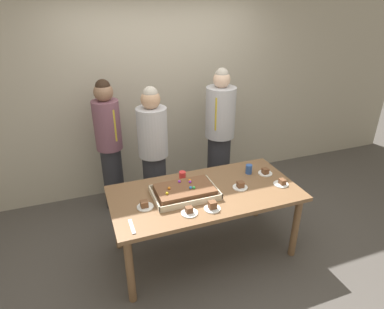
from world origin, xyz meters
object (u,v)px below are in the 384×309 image
(plated_slice_near_right, at_px, (212,207))
(person_serving_front, at_px, (220,135))
(sheet_cake, at_px, (185,191))
(drink_cup_nearest, at_px, (182,176))
(plated_slice_near_left, at_px, (240,186))
(person_green_shirt_behind, at_px, (154,153))
(party_table, at_px, (205,199))
(plated_slice_far_left, at_px, (189,212))
(plated_slice_center_front, at_px, (265,172))
(drink_cup_middle, at_px, (249,169))
(person_striped_tie_right, at_px, (110,144))
(plated_slice_far_right, at_px, (282,183))
(plated_slice_center_back, at_px, (145,205))
(cake_server_utensil, at_px, (132,227))

(plated_slice_near_right, xyz_separation_m, person_serving_front, (0.64, 1.25, 0.12))
(sheet_cake, relative_size, drink_cup_nearest, 6.11)
(plated_slice_near_left, xyz_separation_m, person_green_shirt_behind, (-0.66, 0.87, 0.08))
(plated_slice_near_left, bearing_deg, party_table, 171.59)
(plated_slice_far_left, relative_size, plated_slice_center_front, 1.00)
(plated_slice_center_front, relative_size, person_serving_front, 0.09)
(drink_cup_middle, bearing_deg, person_striped_tie_right, 143.65)
(plated_slice_far_right, bearing_deg, plated_slice_center_front, 98.02)
(party_table, distance_m, plated_slice_far_left, 0.40)
(drink_cup_middle, bearing_deg, sheet_cake, -167.40)
(plated_slice_near_left, relative_size, plated_slice_center_back, 1.00)
(drink_cup_nearest, height_order, cake_server_utensil, drink_cup_nearest)
(plated_slice_center_back, distance_m, person_serving_front, 1.58)
(drink_cup_nearest, distance_m, person_striped_tie_right, 1.08)
(plated_slice_far_right, distance_m, plated_slice_center_front, 0.25)
(plated_slice_center_front, xyz_separation_m, drink_cup_middle, (-0.16, 0.08, 0.03))
(plated_slice_far_left, height_order, cake_server_utensil, plated_slice_far_left)
(plated_slice_far_left, relative_size, person_striped_tie_right, 0.09)
(drink_cup_nearest, bearing_deg, plated_slice_center_back, -144.13)
(person_striped_tie_right, bearing_deg, drink_cup_middle, 28.50)
(drink_cup_middle, relative_size, person_serving_front, 0.06)
(party_table, relative_size, plated_slice_center_front, 12.27)
(plated_slice_far_left, bearing_deg, person_green_shirt_behind, 92.00)
(person_green_shirt_behind, distance_m, person_striped_tie_right, 0.57)
(drink_cup_nearest, distance_m, cake_server_utensil, 0.86)
(plated_slice_center_front, xyz_separation_m, plated_slice_center_back, (-1.35, -0.17, 0.00))
(sheet_cake, bearing_deg, party_table, -2.28)
(plated_slice_near_right, distance_m, drink_cup_nearest, 0.59)
(plated_slice_near_right, relative_size, drink_cup_middle, 1.50)
(sheet_cake, bearing_deg, person_striped_tie_right, 115.16)
(drink_cup_nearest, bearing_deg, party_table, -64.13)
(plated_slice_far_left, bearing_deg, plated_slice_center_back, 147.13)
(party_table, bearing_deg, plated_slice_center_front, 8.43)
(person_striped_tie_right, bearing_deg, plated_slice_far_right, 24.28)
(plated_slice_near_right, bearing_deg, person_green_shirt_behind, 102.84)
(person_striped_tie_right, bearing_deg, drink_cup_nearest, 9.79)
(plated_slice_center_back, bearing_deg, sheet_cake, 9.14)
(plated_slice_near_right, bearing_deg, drink_cup_nearest, 98.46)
(drink_cup_nearest, bearing_deg, person_green_shirt_behind, 107.43)
(cake_server_utensil, xyz_separation_m, person_green_shirt_behind, (0.47, 1.11, 0.10))
(plated_slice_near_right, relative_size, cake_server_utensil, 0.75)
(plated_slice_far_left, bearing_deg, person_serving_front, 55.44)
(plated_slice_center_back, xyz_separation_m, cake_server_utensil, (-0.16, -0.24, -0.02))
(drink_cup_nearest, bearing_deg, plated_slice_near_left, -34.56)
(party_table, relative_size, drink_cup_nearest, 18.41)
(plated_slice_center_front, relative_size, cake_server_utensil, 0.75)
(plated_slice_far_left, bearing_deg, party_table, 46.27)
(sheet_cake, xyz_separation_m, person_serving_front, (0.80, 0.95, 0.11))
(party_table, relative_size, cake_server_utensil, 9.20)
(plated_slice_far_right, xyz_separation_m, drink_cup_nearest, (-0.91, 0.43, 0.03))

